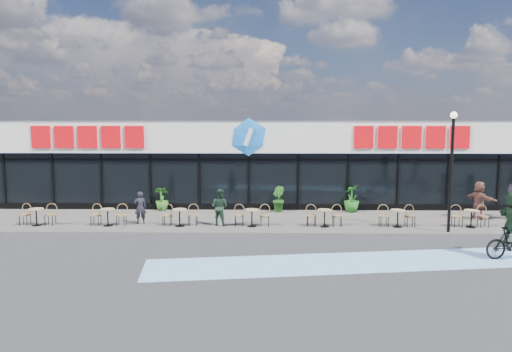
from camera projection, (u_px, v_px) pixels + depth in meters
The scene contains 19 objects.
ground at pixel (242, 249), 16.28m from camera, with size 120.00×120.00×0.00m, color #28282B.
sidewalk at pixel (247, 221), 20.74m from camera, with size 44.00×5.00×0.10m, color #57544D.
bike_lane at pixel (364, 262), 14.71m from camera, with size 14.00×2.20×0.01m, color #6FA9D3.
building at pixel (251, 161), 25.88m from camera, with size 30.60×6.57×4.75m.
lamp_post at pixel (452, 161), 18.07m from camera, with size 0.28×0.28×4.82m.
bistro_set_1 at pixel (37, 215), 19.62m from camera, with size 1.54×0.62×0.90m.
bistro_set_2 at pixel (108, 215), 19.56m from camera, with size 1.54×0.62×0.90m.
bistro_set_3 at pixel (180, 215), 19.50m from camera, with size 1.54×0.62×0.90m.
bistro_set_4 at pixel (252, 215), 19.45m from camera, with size 1.54×0.62×0.90m.
bistro_set_5 at pixel (324, 216), 19.39m from camera, with size 1.54×0.62×0.90m.
bistro_set_6 at pixel (397, 216), 19.33m from camera, with size 1.54×0.62×0.90m.
bistro_set_7 at pixel (470, 216), 19.27m from camera, with size 1.54×0.62×0.90m.
potted_plant_left at pixel (162, 199), 22.96m from camera, with size 0.66×0.66×1.18m, color #2C691E.
potted_plant_mid at pixel (278, 199), 22.66m from camera, with size 0.70×0.56×1.27m, color #1F5217.
potted_plant_right at pixel (352, 198), 22.56m from camera, with size 0.75×0.75×1.34m, color #20611B.
patron_left at pixel (140, 208), 19.89m from camera, with size 0.52×0.34×1.42m, color black.
patron_right at pixel (220, 207), 19.56m from camera, with size 0.77×0.60×1.59m, color #1A2F21.
pedestrian_a at pixel (512, 201), 20.75m from camera, with size 1.54×0.49×1.66m, color #22212A.
pedestrian_b at pixel (479, 200), 20.85m from camera, with size 1.62×0.52×1.75m, color brown.
Camera 1 is at (0.79, -15.87, 4.43)m, focal length 32.00 mm.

